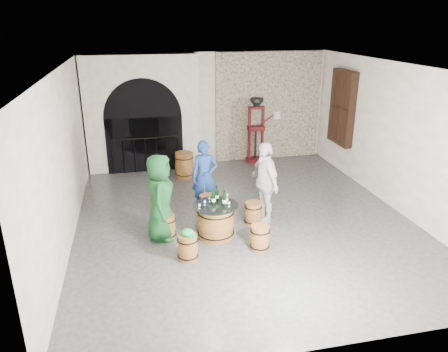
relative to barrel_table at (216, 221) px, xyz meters
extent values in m
plane|color=#303033|center=(0.74, 0.70, -0.34)|extent=(8.00, 8.00, 0.00)
plane|color=silver|center=(0.74, 4.70, 1.26)|extent=(8.00, 0.00, 8.00)
plane|color=silver|center=(0.74, -3.30, 1.26)|extent=(8.00, 0.00, 8.00)
plane|color=silver|center=(-2.76, 0.70, 1.26)|extent=(0.00, 8.00, 8.00)
plane|color=silver|center=(4.24, 0.70, 1.26)|extent=(0.00, 8.00, 8.00)
plane|color=beige|center=(0.74, 0.70, 2.86)|extent=(8.00, 8.00, 0.00)
cube|color=#AEA18A|center=(2.54, 4.64, 1.26)|extent=(3.20, 0.12, 3.18)
cube|color=silver|center=(-1.16, 4.45, 1.26)|extent=(3.10, 0.50, 3.18)
cube|color=black|center=(-1.16, 4.18, 0.44)|extent=(2.10, 0.03, 1.55)
cylinder|color=black|center=(-1.16, 4.18, 1.21)|extent=(2.10, 0.03, 2.10)
cylinder|color=black|center=(-1.16, 4.12, 0.64)|extent=(1.79, 0.04, 0.04)
cylinder|color=black|center=(-2.06, 4.12, 0.15)|extent=(0.02, 0.02, 0.98)
cylinder|color=black|center=(-1.76, 4.12, 0.15)|extent=(0.02, 0.02, 0.98)
cylinder|color=black|center=(-1.46, 4.12, 0.15)|extent=(0.02, 0.02, 0.98)
cylinder|color=black|center=(-1.16, 4.12, 0.15)|extent=(0.02, 0.02, 0.98)
cylinder|color=black|center=(-0.87, 4.12, 0.15)|extent=(0.02, 0.02, 0.98)
cylinder|color=black|center=(-0.57, 4.12, 0.15)|extent=(0.02, 0.02, 0.98)
cylinder|color=black|center=(-0.27, 4.12, 0.15)|extent=(0.02, 0.02, 0.98)
cube|color=black|center=(4.13, 3.10, 1.46)|extent=(0.20, 1.10, 2.00)
cube|color=black|center=(4.08, 3.10, 1.46)|extent=(0.06, 0.88, 1.76)
cube|color=black|center=(4.11, 3.10, 1.46)|extent=(0.22, 0.92, 0.06)
cube|color=black|center=(4.11, 2.81, 1.46)|extent=(0.22, 0.06, 1.80)
cube|color=black|center=(4.11, 3.10, 1.46)|extent=(0.22, 0.06, 1.80)
cube|color=black|center=(4.11, 3.39, 1.46)|extent=(0.22, 0.06, 1.80)
cylinder|color=brown|center=(0.00, 0.00, -0.02)|extent=(0.68, 0.68, 0.64)
cylinder|color=brown|center=(0.00, 0.00, -0.02)|extent=(0.73, 0.73, 0.14)
torus|color=black|center=(0.00, 0.00, -0.24)|extent=(0.73, 0.73, 0.02)
torus|color=black|center=(0.00, 0.00, 0.20)|extent=(0.73, 0.73, 0.02)
cylinder|color=brown|center=(0.00, 0.00, 0.31)|extent=(0.69, 0.69, 0.02)
cylinder|color=black|center=(0.00, 0.00, 0.34)|extent=(0.88, 0.88, 0.01)
cylinder|color=brown|center=(-0.95, 0.16, -0.11)|extent=(0.34, 0.34, 0.46)
cylinder|color=brown|center=(-0.95, 0.16, -0.11)|extent=(0.36, 0.36, 0.10)
torus|color=black|center=(-0.95, 0.16, -0.26)|extent=(0.38, 0.38, 0.02)
torus|color=black|center=(-0.95, 0.16, 0.05)|extent=(0.38, 0.38, 0.02)
cylinder|color=brown|center=(-0.95, 0.16, 0.13)|extent=(0.35, 0.35, 0.02)
cylinder|color=brown|center=(0.01, 0.97, -0.11)|extent=(0.34, 0.34, 0.46)
cylinder|color=brown|center=(0.01, 0.97, -0.11)|extent=(0.36, 0.36, 0.10)
torus|color=black|center=(0.01, 0.97, -0.26)|extent=(0.38, 0.38, 0.02)
torus|color=black|center=(0.01, 0.97, 0.05)|extent=(0.38, 0.38, 0.02)
cylinder|color=brown|center=(0.01, 0.97, 0.13)|extent=(0.35, 0.35, 0.02)
cylinder|color=brown|center=(0.88, 0.40, -0.11)|extent=(0.34, 0.34, 0.46)
cylinder|color=brown|center=(0.88, 0.40, -0.11)|extent=(0.36, 0.36, 0.10)
torus|color=black|center=(0.88, 0.40, -0.26)|extent=(0.38, 0.38, 0.02)
torus|color=black|center=(0.88, 0.40, 0.05)|extent=(0.38, 0.38, 0.02)
cylinder|color=brown|center=(0.88, 0.40, 0.13)|extent=(0.35, 0.35, 0.02)
cylinder|color=brown|center=(0.71, -0.66, -0.11)|extent=(0.34, 0.34, 0.46)
cylinder|color=brown|center=(0.71, -0.66, -0.11)|extent=(0.36, 0.36, 0.10)
torus|color=black|center=(0.71, -0.66, -0.26)|extent=(0.38, 0.38, 0.02)
torus|color=black|center=(0.71, -0.66, 0.05)|extent=(0.38, 0.38, 0.02)
cylinder|color=brown|center=(0.71, -0.66, 0.13)|extent=(0.35, 0.35, 0.02)
cylinder|color=brown|center=(-0.65, -0.72, -0.11)|extent=(0.34, 0.34, 0.46)
cylinder|color=brown|center=(-0.65, -0.72, -0.11)|extent=(0.36, 0.36, 0.10)
torus|color=black|center=(-0.65, -0.72, -0.26)|extent=(0.38, 0.38, 0.02)
torus|color=black|center=(-0.65, -0.72, 0.05)|extent=(0.38, 0.38, 0.02)
cylinder|color=brown|center=(-0.65, -0.72, 0.13)|extent=(0.35, 0.35, 0.02)
ellipsoid|color=#0D9242|center=(-0.65, -0.72, 0.20)|extent=(0.22, 0.22, 0.12)
cylinder|color=#0D9242|center=(-0.57, -0.75, 0.15)|extent=(0.14, 0.14, 0.01)
imported|color=#113F1B|center=(-1.04, 0.18, 0.52)|extent=(0.69, 0.93, 1.72)
imported|color=navy|center=(0.02, 1.30, 0.46)|extent=(0.63, 0.45, 1.60)
imported|color=silver|center=(1.14, 0.51, 0.53)|extent=(0.60, 1.08, 1.74)
cylinder|color=black|center=(-0.03, 0.02, 0.46)|extent=(0.07, 0.07, 0.22)
cylinder|color=white|center=(-0.03, 0.02, 0.45)|extent=(0.08, 0.08, 0.06)
cone|color=black|center=(-0.03, 0.02, 0.58)|extent=(0.07, 0.07, 0.05)
cylinder|color=black|center=(-0.03, 0.02, 0.64)|extent=(0.03, 0.03, 0.07)
cylinder|color=black|center=(0.16, -0.09, 0.46)|extent=(0.07, 0.07, 0.22)
cylinder|color=white|center=(0.16, -0.09, 0.45)|extent=(0.08, 0.08, 0.06)
cone|color=black|center=(0.16, -0.09, 0.58)|extent=(0.07, 0.07, 0.05)
cylinder|color=black|center=(0.16, -0.09, 0.64)|extent=(0.03, 0.03, 0.07)
cylinder|color=black|center=(0.06, 0.17, 0.46)|extent=(0.07, 0.07, 0.22)
cylinder|color=white|center=(0.06, 0.17, 0.45)|extent=(0.08, 0.08, 0.06)
cone|color=black|center=(0.06, 0.17, 0.58)|extent=(0.07, 0.07, 0.05)
cylinder|color=black|center=(0.06, 0.17, 0.64)|extent=(0.03, 0.03, 0.07)
cylinder|color=brown|center=(-0.17, 3.49, 0.00)|extent=(0.48, 0.48, 0.67)
cylinder|color=brown|center=(-0.17, 3.49, 0.00)|extent=(0.51, 0.51, 0.15)
torus|color=black|center=(-0.17, 3.49, -0.23)|extent=(0.52, 0.52, 0.02)
torus|color=black|center=(-0.17, 3.49, 0.23)|extent=(0.52, 0.52, 0.02)
cylinder|color=brown|center=(-0.17, 3.49, 0.34)|extent=(0.49, 0.49, 0.02)
cube|color=#470B11|center=(2.10, 4.40, -0.29)|extent=(0.53, 0.43, 0.10)
cube|color=#470B11|center=(2.10, 4.40, 0.69)|extent=(0.48, 0.31, 0.12)
cube|color=#470B11|center=(2.10, 4.40, 1.29)|extent=(0.47, 0.13, 0.07)
cylinder|color=black|center=(2.10, 4.40, 0.26)|extent=(0.06, 0.06, 1.01)
cylinder|color=black|center=(2.10, 4.40, 1.52)|extent=(0.38, 0.38, 0.09)
cone|color=black|center=(2.10, 4.40, 1.40)|extent=(0.38, 0.38, 0.20)
cube|color=#470B11|center=(1.90, 4.40, 0.52)|extent=(0.07, 0.07, 1.61)
cube|color=#470B11|center=(2.30, 4.39, 0.52)|extent=(0.07, 0.07, 1.61)
cylinder|color=#470B11|center=(2.40, 4.35, 0.92)|extent=(0.43, 0.04, 0.31)
cube|color=silver|center=(2.79, 4.56, 1.01)|extent=(0.18, 0.10, 0.22)
camera|label=1|loc=(-1.44, -7.35, 3.75)|focal=34.00mm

